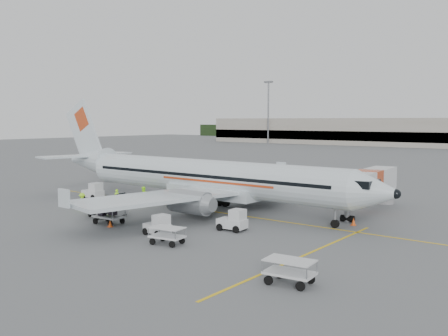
% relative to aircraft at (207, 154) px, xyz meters
% --- Properties ---
extents(ground, '(360.00, 360.00, 0.00)m').
position_rel_aircraft_xyz_m(ground, '(0.70, -0.43, -5.21)').
color(ground, '#56595B').
extents(stripe_lead, '(44.00, 0.20, 0.01)m').
position_rel_aircraft_xyz_m(stripe_lead, '(0.70, -0.43, -5.20)').
color(stripe_lead, yellow).
rests_on(stripe_lead, ground).
extents(stripe_cross, '(0.20, 20.00, 0.01)m').
position_rel_aircraft_xyz_m(stripe_cross, '(14.70, -8.43, -5.20)').
color(stripe_cross, yellow).
rests_on(stripe_cross, ground).
extents(terminal_west, '(110.00, 22.00, 9.00)m').
position_rel_aircraft_xyz_m(terminal_west, '(-39.30, 129.57, -0.71)').
color(terminal_west, gray).
rests_on(terminal_west, ground).
extents(mast_west, '(3.20, 1.20, 22.00)m').
position_rel_aircraft_xyz_m(mast_west, '(-69.30, 117.57, 5.79)').
color(mast_west, slate).
rests_on(mast_west, ground).
extents(aircraft, '(37.93, 29.81, 10.41)m').
position_rel_aircraft_xyz_m(aircraft, '(0.00, 0.00, 0.00)').
color(aircraft, silver).
rests_on(aircraft, ground).
extents(jet_bridge, '(3.70, 14.58, 3.79)m').
position_rel_aircraft_xyz_m(jet_bridge, '(12.15, 7.97, -3.31)').
color(jet_bridge, silver).
rests_on(jet_bridge, ground).
extents(belt_loader, '(4.89, 2.23, 2.57)m').
position_rel_aircraft_xyz_m(belt_loader, '(-5.20, -7.39, -3.92)').
color(belt_loader, silver).
rests_on(belt_loader, ground).
extents(tug_fore, '(2.22, 1.39, 1.64)m').
position_rel_aircraft_xyz_m(tug_fore, '(7.02, -5.57, -4.39)').
color(tug_fore, silver).
rests_on(tug_fore, ground).
extents(tug_mid, '(2.10, 1.34, 1.54)m').
position_rel_aircraft_xyz_m(tug_mid, '(3.70, -10.10, -4.44)').
color(tug_mid, silver).
rests_on(tug_mid, ground).
extents(tug_aft, '(2.29, 1.39, 1.72)m').
position_rel_aircraft_xyz_m(tug_aft, '(-13.72, -2.43, -4.35)').
color(tug_aft, silver).
rests_on(tug_aft, ground).
extents(cart_loaded_a, '(2.42, 1.72, 1.15)m').
position_rel_aircraft_xyz_m(cart_loaded_a, '(-4.89, -8.46, -4.63)').
color(cart_loaded_a, silver).
rests_on(cart_loaded_a, ground).
extents(cart_loaded_b, '(2.53, 1.60, 1.28)m').
position_rel_aircraft_xyz_m(cart_loaded_b, '(-2.18, -9.72, -4.57)').
color(cart_loaded_b, silver).
rests_on(cart_loaded_b, ground).
extents(cart_empty_a, '(2.44, 1.68, 1.18)m').
position_rel_aircraft_xyz_m(cart_empty_a, '(6.16, -11.61, -4.62)').
color(cart_empty_a, silver).
rests_on(cart_empty_a, ground).
extents(cart_empty_b, '(2.62, 1.72, 1.29)m').
position_rel_aircraft_xyz_m(cart_empty_b, '(16.74, -13.68, -4.56)').
color(cart_empty_b, silver).
rests_on(cart_empty_b, ground).
extents(cone_nose, '(0.38, 0.38, 0.62)m').
position_rel_aircraft_xyz_m(cone_nose, '(13.49, 1.72, -4.90)').
color(cone_nose, '#E65015').
rests_on(cone_nose, ground).
extents(cone_port, '(0.37, 0.37, 0.60)m').
position_rel_aircraft_xyz_m(cone_port, '(-0.76, 10.31, -4.91)').
color(cone_port, '#E65015').
rests_on(cone_port, ground).
extents(cone_stbd, '(0.35, 0.35, 0.57)m').
position_rel_aircraft_xyz_m(cone_stbd, '(-1.16, -10.42, -4.92)').
color(cone_stbd, '#E65015').
rests_on(cone_stbd, ground).
extents(crew_a, '(0.70, 0.59, 1.64)m').
position_rel_aircraft_xyz_m(crew_a, '(-8.14, -3.88, -4.39)').
color(crew_a, '#97E21F').
rests_on(crew_a, ground).
extents(crew_b, '(1.11, 1.12, 1.83)m').
position_rel_aircraft_xyz_m(crew_b, '(-6.52, -1.93, -4.29)').
color(crew_b, '#97E21F').
rests_on(crew_b, ground).
extents(crew_c, '(0.68, 1.11, 1.68)m').
position_rel_aircraft_xyz_m(crew_c, '(-8.48, -7.60, -4.37)').
color(crew_c, '#97E21F').
rests_on(crew_c, ground).
extents(crew_d, '(1.16, 0.81, 1.83)m').
position_rel_aircraft_xyz_m(crew_d, '(-4.09, -8.14, -4.29)').
color(crew_d, '#97E21F').
rests_on(crew_d, ground).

